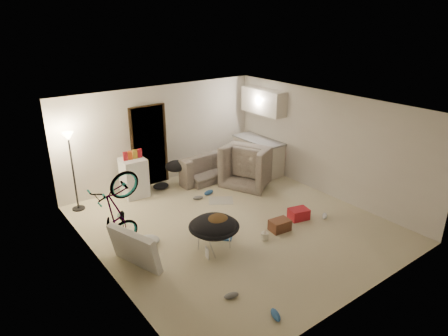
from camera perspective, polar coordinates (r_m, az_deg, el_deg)
floor at (r=8.51m, az=1.39°, el=-8.04°), size 5.50×6.00×0.02m
ceiling at (r=7.60m, az=1.56°, el=8.74°), size 5.50×6.00×0.02m
wall_back at (r=10.37m, az=-8.90°, el=4.76°), size 5.50×0.02×2.50m
wall_front at (r=6.13m, az=19.32°, el=-8.42°), size 5.50×0.02×2.50m
wall_left at (r=6.76m, az=-17.32°, el=-5.28°), size 0.02×6.00×2.50m
wall_right at (r=9.83m, az=14.25°, el=3.41°), size 0.02×6.00×2.50m
doorway at (r=10.24m, az=-10.69°, el=3.07°), size 0.85×0.10×2.04m
door_trim at (r=10.21m, az=-10.61°, el=3.03°), size 0.97×0.04×2.10m
floor_lamp at (r=9.20m, az=-21.06°, el=1.77°), size 0.28×0.28×1.81m
kitchen_counter at (r=11.16m, az=4.90°, el=1.76°), size 0.60×1.50×0.88m
counter_top at (r=11.01m, az=4.97°, el=4.02°), size 0.64×1.54×0.04m
kitchen_uppers at (r=10.83m, az=5.67°, el=9.45°), size 0.38×1.40×0.65m
sofa at (r=10.73m, az=-2.42°, el=0.05°), size 1.90×0.84×0.54m
armchair at (r=10.43m, az=4.02°, el=0.08°), size 1.46×1.53×0.78m
bicycle at (r=7.72m, az=-14.82°, el=-8.47°), size 1.65×0.79×0.93m
book_asset at (r=7.37m, az=-2.14°, el=-13.02°), size 0.25×0.21×0.02m
mini_fridge at (r=9.81m, az=-12.71°, el=-1.32°), size 0.59×0.59×0.94m
snack_box_0 at (r=9.57m, az=-13.89°, el=1.37°), size 0.11×0.08×0.30m
snack_box_1 at (r=9.61m, az=-13.24°, el=1.52°), size 0.12×0.10×0.30m
snack_box_2 at (r=9.65m, az=-12.59°, el=1.67°), size 0.11×0.08×0.30m
snack_box_3 at (r=9.70m, az=-11.95°, el=1.82°), size 0.11×0.08×0.30m
saucer_chair at (r=7.48m, az=-1.43°, el=-8.91°), size 0.95×0.95×0.67m
hoodie at (r=7.39m, az=-0.99°, el=-7.56°), size 0.58×0.53×0.22m
sofa_drape at (r=10.16m, az=-6.86°, el=0.28°), size 0.63×0.54×0.28m
tv_box at (r=7.22m, az=-12.67°, el=-11.16°), size 0.59×1.11×0.72m
drink_case_a at (r=8.31m, az=7.97°, el=-8.09°), size 0.44×0.33×0.23m
drink_case_b at (r=8.80m, az=10.62°, el=-6.46°), size 0.46×0.39×0.23m
juicer at (r=7.98m, az=5.83°, el=-9.56°), size 0.14×0.14×0.21m
newspaper at (r=9.50m, az=-0.45°, el=-4.66°), size 0.72×0.68×0.01m
book_blue at (r=8.02m, az=-0.00°, el=-9.84°), size 0.39×0.39×0.03m
book_white at (r=8.51m, az=-3.35°, el=-7.92°), size 0.20×0.26×0.02m
shoe_0 at (r=9.79m, az=-2.20°, el=-3.50°), size 0.31×0.17×0.11m
shoe_1 at (r=9.55m, az=-3.73°, el=-4.26°), size 0.27×0.18×0.09m
shoe_2 at (r=6.25m, az=7.38°, el=-20.09°), size 0.20×0.29×0.10m
shoe_3 at (r=6.54m, az=1.03°, el=-17.76°), size 0.27×0.16×0.09m
shoe_4 at (r=8.99m, az=14.19°, el=-6.65°), size 0.27×0.24×0.10m
clothes_lump_b at (r=10.25m, az=-9.00°, el=-2.54°), size 0.48×0.44×0.13m
clothes_lump_c at (r=7.95m, az=-10.77°, el=-10.11°), size 0.57×0.56×0.14m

